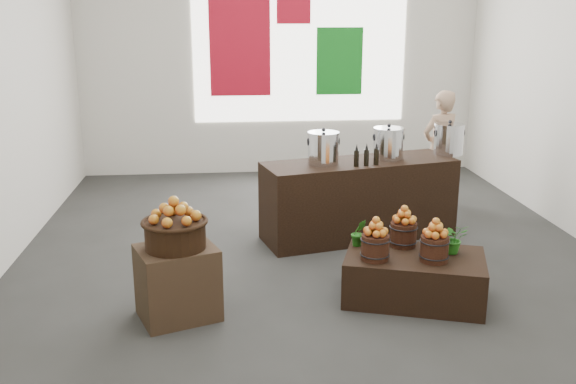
{
  "coord_description": "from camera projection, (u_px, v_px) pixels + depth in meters",
  "views": [
    {
      "loc": [
        -0.84,
        -6.28,
        2.43
      ],
      "look_at": [
        -0.26,
        -0.4,
        0.76
      ],
      "focal_mm": 40.0,
      "sensor_mm": 36.0,
      "label": 1
    }
  ],
  "objects": [
    {
      "name": "ground",
      "position": [
        309.0,
        250.0,
        6.75
      ],
      "size": [
        7.0,
        7.0,
        0.0
      ],
      "primitive_type": "plane",
      "color": "#31312F",
      "rests_on": "ground"
    },
    {
      "name": "crate",
      "position": [
        178.0,
        283.0,
        5.21
      ],
      "size": [
        0.74,
        0.68,
        0.61
      ],
      "primitive_type": "cube",
      "rotation": [
        0.0,
        0.0,
        0.36
      ],
      "color": "#442E1F",
      "rests_on": "ground"
    },
    {
      "name": "apples_in_bucket_front_right",
      "position": [
        436.0,
        228.0,
        5.31
      ],
      "size": [
        0.18,
        0.18,
        0.16
      ],
      "primitive_type": null,
      "color": "#A70518",
      "rests_on": "apple_bucket_front_right"
    },
    {
      "name": "apple_bucket_rear",
      "position": [
        403.0,
        234.0,
        5.7
      ],
      "size": [
        0.23,
        0.23,
        0.22
      ],
      "primitive_type": "cylinder",
      "color": "#3C1C10",
      "rests_on": "display_table"
    },
    {
      "name": "wicker_basket",
      "position": [
        175.0,
        235.0,
        5.1
      ],
      "size": [
        0.48,
        0.48,
        0.22
      ],
      "primitive_type": "cylinder",
      "color": "black",
      "rests_on": "crate"
    },
    {
      "name": "herb_garnish_right",
      "position": [
        453.0,
        238.0,
        5.53
      ],
      "size": [
        0.25,
        0.22,
        0.27
      ],
      "primitive_type": "imported",
      "rotation": [
        0.0,
        0.0,
        0.05
      ],
      "color": "#1B5B13",
      "rests_on": "display_table"
    },
    {
      "name": "back_wall",
      "position": [
        280.0,
        41.0,
        9.56
      ],
      "size": [
        6.0,
        0.04,
        4.0
      ],
      "primitive_type": "cube",
      "color": "silver",
      "rests_on": "ground"
    },
    {
      "name": "display_table",
      "position": [
        414.0,
        277.0,
        5.56
      ],
      "size": [
        1.34,
        1.05,
        0.41
      ],
      "primitive_type": "cube",
      "rotation": [
        0.0,
        0.0,
        -0.32
      ],
      "color": "black",
      "rests_on": "ground"
    },
    {
      "name": "apples_in_bucket_front_left",
      "position": [
        376.0,
        226.0,
        5.34
      ],
      "size": [
        0.18,
        0.18,
        0.16
      ],
      "primitive_type": null,
      "color": "#A70518",
      "rests_on": "apple_bucket_front_left"
    },
    {
      "name": "stock_pot_right",
      "position": [
        449.0,
        140.0,
        7.25
      ],
      "size": [
        0.33,
        0.33,
        0.33
      ],
      "primitive_type": "cylinder",
      "color": "silver",
      "rests_on": "counter"
    },
    {
      "name": "stock_pot_center",
      "position": [
        388.0,
        144.0,
        7.01
      ],
      "size": [
        0.33,
        0.33,
        0.33
      ],
      "primitive_type": "cylinder",
      "color": "silver",
      "rests_on": "counter"
    },
    {
      "name": "deco_red_left",
      "position": [
        240.0,
        48.0,
        9.5
      ],
      "size": [
        0.9,
        0.04,
        1.4
      ],
      "primitive_type": "cube",
      "color": "#AE0D20",
      "rests_on": "back_wall"
    },
    {
      "name": "stock_pot_left",
      "position": [
        323.0,
        149.0,
        6.77
      ],
      "size": [
        0.33,
        0.33,
        0.33
      ],
      "primitive_type": "cylinder",
      "color": "silver",
      "rests_on": "counter"
    },
    {
      "name": "apples_in_basket",
      "position": [
        174.0,
        209.0,
        5.04
      ],
      "size": [
        0.38,
        0.38,
        0.2
      ],
      "primitive_type": null,
      "color": "#A70518",
      "rests_on": "wicker_basket"
    },
    {
      "name": "deco_green_right",
      "position": [
        339.0,
        61.0,
        9.7
      ],
      "size": [
        0.7,
        0.04,
        1.0
      ],
      "primitive_type": "cube",
      "color": "#12741B",
      "rests_on": "back_wall"
    },
    {
      "name": "herb_garnish_left",
      "position": [
        359.0,
        233.0,
        5.7
      ],
      "size": [
        0.15,
        0.13,
        0.25
      ],
      "primitive_type": "imported",
      "rotation": [
        0.0,
        0.0,
        0.15
      ],
      "color": "#1B5B13",
      "rests_on": "display_table"
    },
    {
      "name": "shopper",
      "position": [
        440.0,
        148.0,
        8.2
      ],
      "size": [
        0.63,
        0.52,
        1.48
      ],
      "primitive_type": "imported",
      "rotation": [
        0.0,
        0.0,
        3.51
      ],
      "color": "tan",
      "rests_on": "ground"
    },
    {
      "name": "apple_bucket_front_left",
      "position": [
        375.0,
        247.0,
        5.39
      ],
      "size": [
        0.23,
        0.23,
        0.22
      ],
      "primitive_type": "cylinder",
      "color": "#3C1C10",
      "rests_on": "display_table"
    },
    {
      "name": "counter",
      "position": [
        359.0,
        199.0,
        7.06
      ],
      "size": [
        2.21,
        1.15,
        0.86
      ],
      "primitive_type": "cube",
      "rotation": [
        0.0,
        0.0,
        0.24
      ],
      "color": "black",
      "rests_on": "ground"
    },
    {
      "name": "apple_bucket_front_right",
      "position": [
        434.0,
        249.0,
        5.36
      ],
      "size": [
        0.23,
        0.23,
        0.22
      ],
      "primitive_type": "cylinder",
      "color": "#3C1C10",
      "rests_on": "display_table"
    },
    {
      "name": "apples_in_bucket_rear",
      "position": [
        404.0,
        214.0,
        5.65
      ],
      "size": [
        0.18,
        0.18,
        0.16
      ],
      "primitive_type": null,
      "color": "#A70518",
      "rests_on": "apple_bucket_rear"
    },
    {
      "name": "oil_cruets",
      "position": [
        369.0,
        154.0,
        6.72
      ],
      "size": [
        0.24,
        0.11,
        0.24
      ],
      "primitive_type": null,
      "rotation": [
        0.0,
        0.0,
        0.24
      ],
      "color": "black",
      "rests_on": "counter"
    },
    {
      "name": "deco_red_upper",
      "position": [
        294.0,
        6.0,
        9.42
      ],
      "size": [
        0.5,
        0.04,
        0.5
      ],
      "primitive_type": "cube",
      "color": "#AE0D20",
      "rests_on": "back_wall"
    },
    {
      "name": "back_opening",
      "position": [
        300.0,
        41.0,
        9.57
      ],
      "size": [
        3.2,
        0.02,
        2.4
      ],
      "primitive_type": "cube",
      "color": "white",
      "rests_on": "back_wall"
    }
  ]
}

